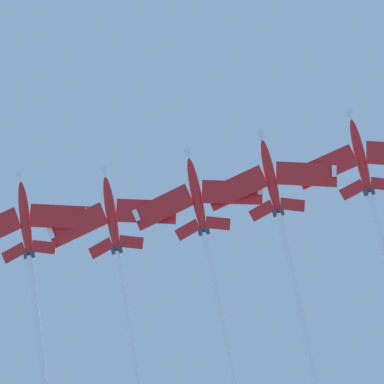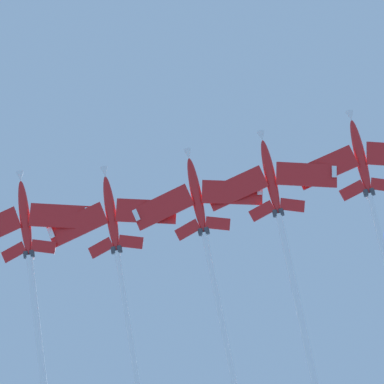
{
  "view_description": "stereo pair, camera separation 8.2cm",
  "coord_description": "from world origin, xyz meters",
  "px_view_note": "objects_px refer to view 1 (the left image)",
  "views": [
    {
      "loc": [
        -25.5,
        -25.4,
        1.68
      ],
      "look_at": [
        -7.23,
        -17.26,
        132.47
      ],
      "focal_mm": 82.81,
      "sensor_mm": 36.0,
      "label": 1
    },
    {
      "loc": [
        -25.53,
        -25.32,
        1.68
      ],
      "look_at": [
        -7.23,
        -17.26,
        132.47
      ],
      "focal_mm": 82.81,
      "sensor_mm": 36.0,
      "label": 2
    }
  ],
  "objects_px": {
    "jet_far_left": "(373,210)",
    "jet_inner_left": "(286,248)",
    "jet_far_right": "(33,282)",
    "jet_inner_right": "(119,262)",
    "jet_centre": "(209,256)"
  },
  "relations": [
    {
      "from": "jet_centre",
      "to": "jet_far_right",
      "type": "relative_size",
      "value": 1.08
    },
    {
      "from": "jet_far_left",
      "to": "jet_centre",
      "type": "distance_m",
      "value": 24.93
    },
    {
      "from": "jet_inner_left",
      "to": "jet_far_right",
      "type": "distance_m",
      "value": 37.57
    },
    {
      "from": "jet_far_left",
      "to": "jet_inner_right",
      "type": "bearing_deg",
      "value": 102.3
    },
    {
      "from": "jet_far_left",
      "to": "jet_centre",
      "type": "height_order",
      "value": "jet_far_left"
    },
    {
      "from": "jet_far_left",
      "to": "jet_centre",
      "type": "relative_size",
      "value": 0.99
    },
    {
      "from": "jet_inner_right",
      "to": "jet_far_left",
      "type": "bearing_deg",
      "value": -77.7
    },
    {
      "from": "jet_far_left",
      "to": "jet_inner_left",
      "type": "height_order",
      "value": "jet_far_left"
    },
    {
      "from": "jet_inner_right",
      "to": "jet_far_right",
      "type": "xyz_separation_m",
      "value": [
        -2.46,
        12.82,
        -0.47
      ]
    },
    {
      "from": "jet_centre",
      "to": "jet_inner_right",
      "type": "xyz_separation_m",
      "value": [
        -4.26,
        12.63,
        1.34
      ]
    },
    {
      "from": "jet_far_left",
      "to": "jet_far_right",
      "type": "relative_size",
      "value": 1.07
    },
    {
      "from": "jet_inner_left",
      "to": "jet_centre",
      "type": "relative_size",
      "value": 1.0
    },
    {
      "from": "jet_inner_left",
      "to": "jet_centre",
      "type": "xyz_separation_m",
      "value": [
        -3.35,
        10.71,
        0.97
      ]
    },
    {
      "from": "jet_far_left",
      "to": "jet_inner_left",
      "type": "relative_size",
      "value": 0.99
    },
    {
      "from": "jet_inner_right",
      "to": "jet_far_right",
      "type": "height_order",
      "value": "jet_far_right"
    }
  ]
}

